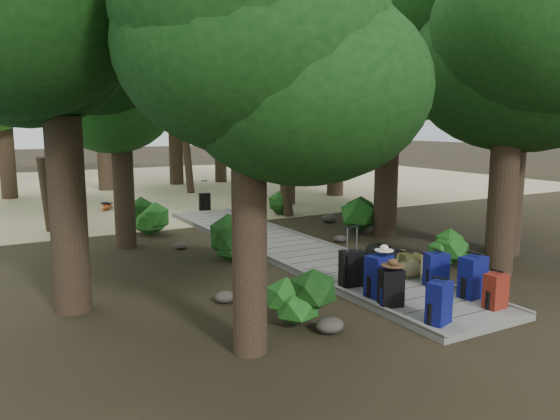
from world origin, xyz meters
TOP-DOWN VIEW (x-y plane):
  - ground at (0.00, 0.00)m, footprint 120.00×120.00m
  - sand_beach at (0.00, 16.00)m, footprint 40.00×22.00m
  - boardwalk at (0.00, 1.00)m, footprint 2.00×12.00m
  - backpack_left_a at (-0.67, -4.55)m, footprint 0.44×0.37m
  - backpack_left_b at (-0.77, -3.59)m, footprint 0.43×0.36m
  - backpack_left_c at (-0.61, -3.09)m, footprint 0.48×0.38m
  - backpack_right_a at (0.64, -4.50)m, footprint 0.37×0.27m
  - backpack_right_b at (0.76, -3.92)m, footprint 0.47×0.35m
  - backpack_right_c at (0.70, -3.13)m, footprint 0.46×0.38m
  - backpack_right_d at (0.67, -2.46)m, footprint 0.38×0.30m
  - duffel_right_khaki at (0.78, -2.24)m, footprint 0.66×0.75m
  - duffel_right_black at (0.70, -1.67)m, footprint 0.53×0.77m
  - suitcase_on_boardwalk at (-0.66, -2.37)m, footprint 0.47×0.33m
  - lone_suitcase_on_sand at (0.47, 7.80)m, footprint 0.41×0.26m
  - hat_brown at (-0.76, -3.61)m, footprint 0.38×0.38m
  - hat_white at (-0.53, -3.11)m, footprint 0.33×0.33m
  - kayak at (-2.51, 9.77)m, footprint 1.59×2.99m
  - sun_lounger at (3.60, 9.89)m, footprint 1.26×1.85m
  - tree_right_a at (2.70, -2.89)m, footprint 4.82×4.82m
  - tree_right_b at (4.32, -1.69)m, footprint 6.31×6.31m
  - tree_right_c at (3.27, 1.37)m, footprint 5.31×5.31m
  - tree_right_d at (5.45, 3.86)m, footprint 5.39×5.39m
  - tree_right_e at (3.79, 7.64)m, footprint 4.56×4.56m
  - tree_right_f at (6.80, 8.82)m, footprint 5.63×5.63m
  - tree_left_a at (-3.46, -3.85)m, footprint 4.00×4.00m
  - tree_left_b at (-5.30, -0.93)m, footprint 4.67×4.67m
  - tree_left_c at (-3.36, 3.47)m, footprint 4.19×4.19m
  - tree_back_a at (-1.31, 15.53)m, footprint 5.80×5.80m
  - tree_back_b at (2.30, 16.24)m, footprint 5.56×5.56m
  - tree_back_c at (4.64, 16.06)m, footprint 4.87×4.87m
  - tree_back_d at (-5.38, 14.55)m, footprint 5.30×5.30m
  - palm_right_a at (2.58, 5.53)m, footprint 4.53×4.53m
  - palm_right_b at (5.27, 10.61)m, footprint 4.83×4.83m
  - palm_right_c at (1.95, 12.83)m, footprint 4.52×4.52m
  - palm_left_a at (-5.00, 6.37)m, footprint 4.08×4.08m
  - rock_left_a at (-2.13, -3.81)m, footprint 0.43×0.39m
  - rock_left_b at (-2.94, -1.78)m, footprint 0.36×0.33m
  - rock_left_c at (-1.31, 0.58)m, footprint 0.57×0.52m
  - rock_left_d at (-2.25, 2.50)m, footprint 0.31×0.28m
  - rock_right_a at (2.04, -3.07)m, footprint 0.43×0.38m
  - rock_right_b at (2.71, -1.24)m, footprint 0.47×0.43m
  - rock_right_c at (1.63, 1.18)m, footprint 0.35×0.32m
  - rock_right_d at (3.00, 3.68)m, footprint 0.50×0.45m
  - shrub_left_a at (-2.35, -3.26)m, footprint 0.94×0.94m
  - shrub_left_b at (-1.62, 0.81)m, footprint 0.98×0.98m
  - shrub_left_c at (-2.43, 4.76)m, footprint 1.06×1.06m
  - shrub_right_a at (2.25, -2.09)m, footprint 0.89×0.89m
  - shrub_right_b at (2.97, 2.15)m, footprint 1.14×1.14m
  - shrub_right_c at (2.28, 5.72)m, footprint 0.82×0.82m

SIDE VIEW (x-z plane):
  - ground at x=0.00m, z-range 0.00..0.00m
  - sand_beach at x=0.00m, z-range 0.00..0.02m
  - boardwalk at x=0.00m, z-range 0.00..0.12m
  - rock_left_d at x=-2.25m, z-range 0.00..0.17m
  - rock_right_c at x=1.63m, z-range 0.00..0.19m
  - rock_left_b at x=-2.94m, z-range 0.00..0.20m
  - rock_right_a at x=2.04m, z-range 0.00..0.23m
  - rock_left_a at x=-2.13m, z-range 0.00..0.24m
  - rock_right_b at x=2.71m, z-range 0.00..0.26m
  - rock_right_d at x=3.00m, z-range 0.00..0.27m
  - rock_left_c at x=-1.31m, z-range 0.00..0.32m
  - kayak at x=-2.51m, z-range 0.02..0.31m
  - sun_lounger at x=3.60m, z-range 0.02..0.59m
  - lone_suitcase_on_sand at x=0.47m, z-range 0.02..0.62m
  - duffel_right_khaki at x=0.78m, z-range 0.12..0.54m
  - duffel_right_black at x=0.70m, z-range 0.12..0.57m
  - shrub_right_c at x=2.28m, z-range 0.00..0.74m
  - backpack_right_d at x=0.67m, z-range 0.12..0.64m
  - shrub_right_a at x=2.25m, z-range 0.00..0.80m
  - shrub_left_a at x=-2.35m, z-range 0.00..0.84m
  - backpack_right_a at x=0.64m, z-range 0.12..0.75m
  - shrub_left_b at x=-1.62m, z-range 0.00..0.88m
  - suitcase_on_boardwalk at x=-0.66m, z-range 0.12..0.79m
  - backpack_right_c at x=0.70m, z-range 0.12..0.80m
  - backpack_left_b at x=-0.77m, z-range 0.12..0.80m
  - shrub_left_c at x=-2.43m, z-range 0.00..0.95m
  - backpack_left_a at x=-0.67m, z-range 0.12..0.83m
  - shrub_right_b at x=2.97m, z-range 0.00..1.02m
  - backpack_right_b at x=0.76m, z-range 0.12..0.91m
  - backpack_left_c at x=-0.61m, z-range 0.12..0.92m
  - hat_brown at x=-0.76m, z-range 0.80..0.92m
  - hat_white at x=-0.53m, z-range 0.92..1.03m
  - palm_left_a at x=-5.00m, z-range 0.00..6.49m
  - tree_left_a at x=-3.46m, z-range 0.00..6.67m
  - palm_right_c at x=1.95m, z-range 0.00..7.20m
  - tree_left_c at x=-3.36m, z-range 0.00..7.29m
  - palm_right_a at x=2.58m, z-range 0.00..7.72m
  - tree_right_a at x=2.70m, z-range 0.00..8.03m
  - tree_right_e at x=3.79m, z-range 0.00..8.21m
  - tree_left_b at x=-5.30m, z-range 0.00..8.41m
  - tree_back_c at x=4.64m, z-range 0.00..8.76m
  - tree_back_d at x=-5.38m, z-range 0.00..8.83m
  - tree_right_c at x=3.27m, z-range 0.00..9.19m
  - palm_right_b at x=5.27m, z-range 0.00..9.34m
  - tree_right_d at x=5.45m, z-range 0.00..9.89m
  - tree_back_b at x=2.30m, z-range 0.00..9.92m
  - tree_back_a at x=-1.31m, z-range 0.00..10.05m
  - tree_right_f at x=6.80m, z-range 0.00..10.05m
  - tree_right_b at x=4.32m, z-range 0.00..11.27m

